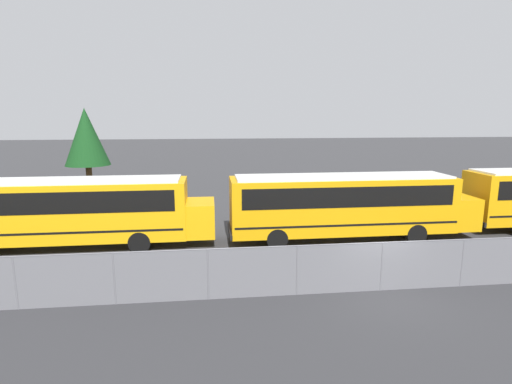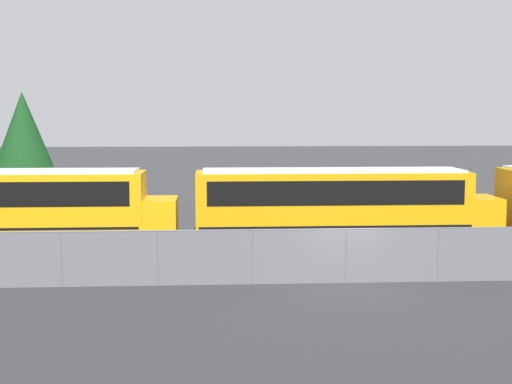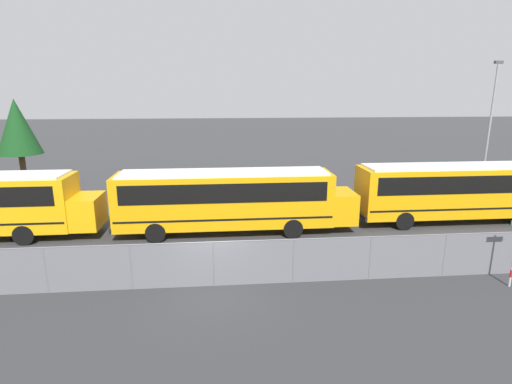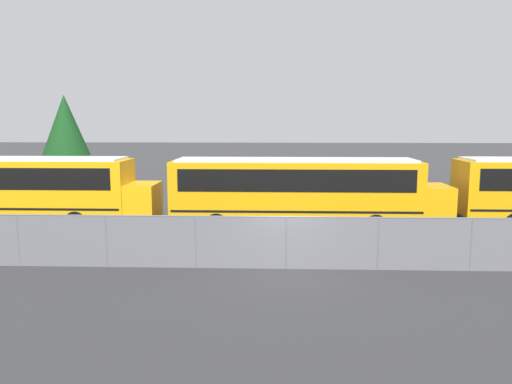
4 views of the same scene
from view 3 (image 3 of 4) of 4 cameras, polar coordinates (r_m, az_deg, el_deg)
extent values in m
plane|color=#38383A|center=(15.98, -5.98, -13.17)|extent=(200.00, 200.00, 0.00)
cube|color=#9EA0A5|center=(15.59, -6.07, -10.22)|extent=(104.88, 0.03, 1.81)
cube|color=slate|center=(15.58, -6.07, -10.24)|extent=(104.88, 0.01, 1.81)
cylinder|color=slate|center=(15.24, -6.16, -7.12)|extent=(104.88, 0.05, 0.05)
cylinder|color=slate|center=(16.89, -27.82, -9.89)|extent=(0.07, 0.07, 1.81)
cylinder|color=slate|center=(15.96, -17.39, -10.23)|extent=(0.07, 0.07, 1.81)
cylinder|color=slate|center=(15.59, -6.07, -10.22)|extent=(0.07, 0.07, 1.81)
cylinder|color=slate|center=(15.82, 5.34, -9.81)|extent=(0.07, 0.07, 1.81)
cylinder|color=slate|center=(16.64, 15.98, -9.09)|extent=(0.07, 0.07, 1.81)
cylinder|color=slate|center=(17.95, 25.30, -8.20)|extent=(0.07, 0.07, 1.81)
cube|color=#EDA80F|center=(22.37, -22.85, -2.53)|extent=(1.34, 2.22, 1.63)
cylinder|color=black|center=(24.55, -28.15, -3.67)|extent=(1.01, 0.28, 1.01)
cylinder|color=black|center=(22.67, -30.22, -5.32)|extent=(1.01, 0.28, 1.01)
cube|color=orange|center=(20.92, -4.53, -0.99)|extent=(11.16, 2.42, 2.72)
cube|color=black|center=(20.77, -4.56, 0.60)|extent=(10.27, 2.46, 0.98)
cube|color=black|center=(21.13, -4.49, -2.98)|extent=(10.94, 2.45, 0.10)
cube|color=orange|center=(22.02, 11.99, -1.95)|extent=(1.34, 2.22, 1.63)
cube|color=black|center=(21.96, -19.36, -4.33)|extent=(0.12, 2.42, 0.24)
cube|color=silver|center=(20.60, -4.60, 2.79)|extent=(10.60, 2.18, 0.10)
cylinder|color=black|center=(22.64, 4.30, -3.38)|extent=(1.01, 0.28, 1.01)
cylinder|color=black|center=(20.61, 5.29, -5.20)|extent=(1.01, 0.28, 1.01)
cylinder|color=black|center=(22.59, -13.32, -3.78)|extent=(1.01, 0.28, 1.01)
cylinder|color=black|center=(20.55, -14.14, -5.64)|extent=(1.01, 0.28, 1.01)
cube|color=orange|center=(25.36, 26.71, 0.21)|extent=(11.16, 2.42, 2.72)
cube|color=black|center=(25.23, 26.86, 1.53)|extent=(10.27, 2.46, 0.98)
cube|color=black|center=(25.53, 26.52, -1.45)|extent=(10.94, 2.45, 0.10)
cube|color=black|center=(23.22, 14.46, -2.97)|extent=(0.12, 2.42, 0.24)
cube|color=silver|center=(25.09, 27.07, 3.33)|extent=(10.60, 2.18, 0.10)
cylinder|color=black|center=(28.47, 31.21, -1.77)|extent=(1.01, 0.28, 1.01)
cylinder|color=black|center=(25.02, 18.31, -2.37)|extent=(1.01, 0.28, 1.01)
cylinder|color=black|center=(23.13, 20.41, -3.88)|extent=(1.01, 0.28, 1.01)
cylinder|color=red|center=(18.42, 32.65, -9.76)|extent=(0.09, 0.09, 0.30)
cylinder|color=gray|center=(34.67, 30.36, 7.76)|extent=(0.16, 0.16, 9.20)
cube|color=#47474C|center=(34.63, 31.37, 15.56)|extent=(0.60, 0.24, 0.20)
cylinder|color=#51381E|center=(36.20, -30.27, 2.66)|extent=(0.44, 0.44, 2.60)
cone|color=#144219|center=(35.79, -30.95, 8.01)|extent=(3.24, 3.24, 4.21)
camera|label=1|loc=(6.61, -81.43, -7.92)|focal=28.00mm
camera|label=2|loc=(10.02, -155.04, -23.06)|focal=50.00mm
camera|label=4|loc=(3.34, -162.58, -57.67)|focal=35.00mm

